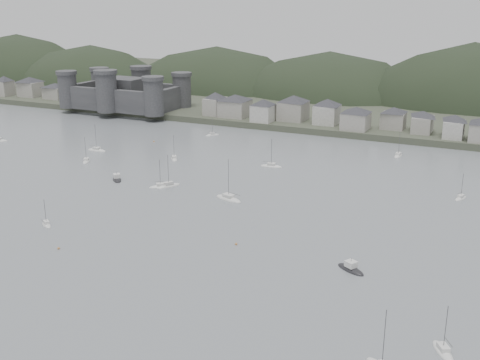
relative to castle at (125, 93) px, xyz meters
The scene contains 10 objects.
ground 216.45m from the castle, 56.28° to the right, with size 900.00×900.00×0.00m, color slate.
far_shore_land 166.61m from the castle, 43.83° to the left, with size 900.00×250.00×3.00m, color #383D2D.
forested_ridge 155.26m from the castle, 35.67° to the left, with size 851.55×103.94×102.57m.
castle is the anchor object (origin of this frame).
waterfront_town 170.64m from the castle, ahead, with size 451.48×28.46×12.92m.
sailboat_lead 133.76m from the castle, 30.27° to the right, with size 8.73×3.68×11.58m.
moored_fleet 154.78m from the castle, 48.00° to the right, with size 239.70×177.46×14.07m.
motor_launch_near 216.81m from the castle, 40.29° to the right, with size 8.24×6.36×3.88m.
motor_launch_far 128.94m from the castle, 55.36° to the right, with size 7.39×7.58×3.86m.
mooring_buoys 178.45m from the castle, 50.84° to the right, with size 156.22×141.58×0.70m.
Camera 1 is at (74.56, -81.95, 59.95)m, focal length 43.56 mm.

